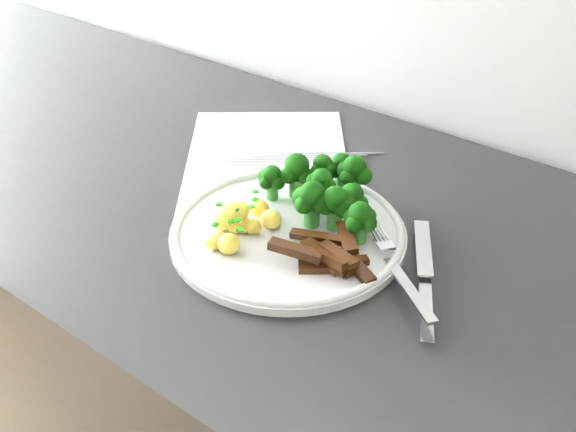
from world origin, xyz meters
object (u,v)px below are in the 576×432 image
(recipe_paper, at_px, (267,162))
(potatoes, at_px, (237,221))
(beef_strips, at_px, (329,256))
(fork, at_px, (400,273))
(knife, at_px, (425,291))
(plate, at_px, (288,232))
(broccoli, at_px, (328,188))

(recipe_paper, height_order, potatoes, potatoes)
(potatoes, height_order, beef_strips, potatoes)
(fork, bearing_deg, potatoes, -168.64)
(recipe_paper, height_order, fork, fork)
(recipe_paper, xyz_separation_m, potatoes, (0.08, -0.16, 0.02))
(knife, bearing_deg, beef_strips, -166.95)
(potatoes, relative_size, knife, 0.58)
(plate, height_order, broccoli, broccoli)
(recipe_paper, xyz_separation_m, broccoli, (0.14, -0.06, 0.04))
(recipe_paper, bearing_deg, broccoli, -23.37)
(beef_strips, xyz_separation_m, knife, (0.11, 0.02, -0.01))
(beef_strips, height_order, knife, beef_strips)
(plate, relative_size, knife, 1.54)
(broccoli, height_order, potatoes, broccoli)
(potatoes, distance_m, fork, 0.20)
(recipe_paper, distance_m, beef_strips, 0.25)
(plate, relative_size, fork, 1.88)
(recipe_paper, height_order, plate, plate)
(fork, bearing_deg, recipe_paper, 156.63)
(fork, bearing_deg, plate, -179.68)
(beef_strips, bearing_deg, fork, 17.89)
(potatoes, bearing_deg, plate, 40.47)
(recipe_paper, relative_size, potatoes, 3.70)
(beef_strips, distance_m, fork, 0.08)
(recipe_paper, relative_size, fork, 2.61)
(plate, bearing_deg, potatoes, -139.53)
(plate, bearing_deg, beef_strips, -17.44)
(knife, bearing_deg, recipe_paper, 158.74)
(potatoes, xyz_separation_m, fork, (0.19, 0.04, -0.01))
(beef_strips, bearing_deg, broccoli, 126.05)
(plate, height_order, knife, knife)
(broccoli, bearing_deg, potatoes, -121.21)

